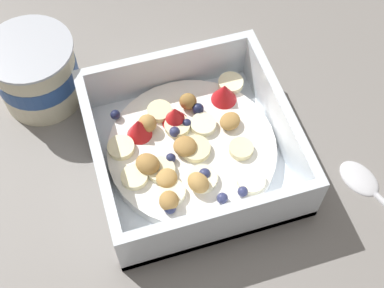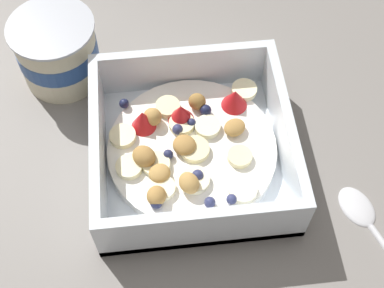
{
  "view_description": "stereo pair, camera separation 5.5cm",
  "coord_description": "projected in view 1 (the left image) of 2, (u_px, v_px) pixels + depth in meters",
  "views": [
    {
      "loc": [
        -0.08,
        -0.26,
        0.5
      ],
      "look_at": [
        0.01,
        0.02,
        0.03
      ],
      "focal_mm": 50.05,
      "sensor_mm": 36.0,
      "label": 1
    },
    {
      "loc": [
        -0.02,
        -0.27,
        0.5
      ],
      "look_at": [
        0.01,
        0.02,
        0.03
      ],
      "focal_mm": 50.05,
      "sensor_mm": 36.0,
      "label": 2
    }
  ],
  "objects": [
    {
      "name": "yogurt_cup",
      "position": [
        36.0,
        72.0,
        0.59
      ],
      "size": [
        0.1,
        0.1,
        0.08
      ],
      "color": "beige",
      "rests_on": "ground"
    },
    {
      "name": "fruit_bowl",
      "position": [
        191.0,
        148.0,
        0.56
      ],
      "size": [
        0.2,
        0.2,
        0.07
      ],
      "color": "white",
      "rests_on": "ground"
    },
    {
      "name": "spoon",
      "position": [
        379.0,
        195.0,
        0.55
      ],
      "size": [
        0.08,
        0.17,
        0.01
      ],
      "color": "silver",
      "rests_on": "ground"
    },
    {
      "name": "ground_plane",
      "position": [
        190.0,
        175.0,
        0.57
      ],
      "size": [
        2.4,
        2.4,
        0.0
      ],
      "primitive_type": "plane",
      "color": "gray"
    }
  ]
}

